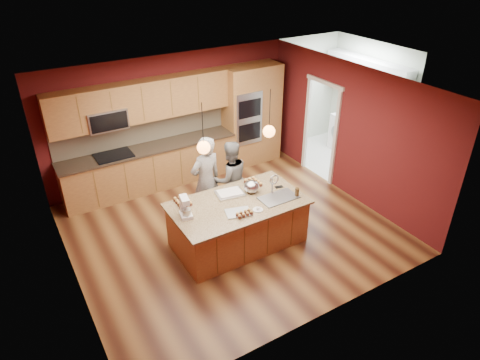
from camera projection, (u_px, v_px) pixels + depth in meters
floor at (230, 228)px, 7.95m from camera, size 5.50×5.50×0.00m
ceiling at (228, 87)px, 6.62m from camera, size 5.50×5.50×0.00m
wall_back at (171, 118)px, 9.15m from camera, size 5.50×0.00×5.50m
wall_front at (326, 242)px, 5.42m from camera, size 5.50×0.00×5.50m
wall_left at (61, 210)px, 6.06m from camera, size 0.00×5.00×5.00m
wall_right at (349, 131)px, 8.52m from camera, size 0.00×5.00×5.00m
cabinet_run at (147, 145)px, 8.84m from camera, size 3.74×0.64×2.30m
oven_column at (251, 115)px, 9.85m from camera, size 1.30×0.62×2.30m
doorway_trim at (320, 132)px, 9.25m from camera, size 0.08×1.11×2.20m
laundry_room at (367, 75)px, 9.83m from camera, size 2.60×2.70×2.70m
pendant_left at (204, 147)px, 6.34m from camera, size 0.20×0.20×0.80m
pendant_right at (269, 131)px, 6.87m from camera, size 0.20×0.20×0.80m
island at (239, 222)px, 7.39m from camera, size 2.27×1.28×1.22m
person_left at (206, 181)px, 7.77m from camera, size 0.69×0.50×1.73m
person_right at (230, 179)px, 8.04m from camera, size 0.78×0.63×1.52m
stand_mixer at (185, 208)px, 6.76m from camera, size 0.22×0.28×0.35m
sheet_cake at (230, 193)px, 7.40m from camera, size 0.52×0.41×0.05m
cooling_rack at (238, 213)px, 6.90m from camera, size 0.47×0.39×0.02m
mixing_bowl at (252, 187)px, 7.43m from camera, size 0.27×0.27×0.23m
plate at (258, 210)px, 6.98m from camera, size 0.17×0.17×0.01m
tumbler at (297, 192)px, 7.34m from camera, size 0.07×0.07×0.15m
phone at (279, 187)px, 7.62m from camera, size 0.16×0.11×0.01m
cupcakes_left at (183, 201)px, 7.15m from camera, size 0.26×0.34×0.08m
cupcakes_rack at (244, 213)px, 6.82m from camera, size 0.29×0.14×0.06m
cupcakes_right at (253, 182)px, 7.70m from camera, size 0.25×0.33×0.07m
washer at (365, 137)px, 10.20m from camera, size 0.80×0.82×1.12m
dryer at (345, 132)px, 10.74m from camera, size 0.56×0.58×0.91m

